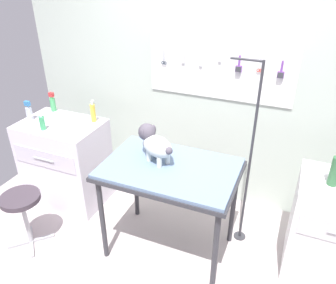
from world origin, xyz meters
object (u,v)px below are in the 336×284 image
at_px(stool, 22,205).
at_px(soda_bottle, 336,170).
at_px(detangler_spray, 29,112).
at_px(dog, 155,143).
at_px(grooming_table, 170,175).
at_px(grooming_arm, 248,166).
at_px(counter_left, 66,162).
at_px(cabinet_right, 336,230).

relative_size(stool, soda_bottle, 2.03).
bearing_deg(soda_bottle, detangler_spray, -179.62).
height_order(dog, detangler_spray, dog).
bearing_deg(detangler_spray, grooming_table, -8.05).
distance_m(grooming_table, detangler_spray, 1.63).
bearing_deg(stool, dog, 24.69).
bearing_deg(grooming_arm, grooming_table, -145.61).
distance_m(dog, stool, 1.31).
distance_m(grooming_arm, counter_left, 1.87).
distance_m(stool, detangler_spray, 0.94).
relative_size(cabinet_right, detangler_spray, 4.38).
relative_size(stool, detangler_spray, 2.70).
relative_size(grooming_arm, counter_left, 1.88).
bearing_deg(counter_left, grooming_arm, 3.39).
relative_size(dog, detangler_spray, 1.92).
xyz_separation_m(stool, detangler_spray, (-0.39, 0.66, 0.54)).
bearing_deg(dog, soda_bottle, 8.40).
distance_m(counter_left, cabinet_right, 2.59).
bearing_deg(grooming_arm, stool, -155.15).
xyz_separation_m(grooming_arm, stool, (-1.76, -0.82, -0.35)).
bearing_deg(cabinet_right, dog, -170.96).
xyz_separation_m(counter_left, detangler_spray, (-0.32, -0.04, 0.53)).
xyz_separation_m(grooming_arm, counter_left, (-1.84, -0.11, -0.34)).
relative_size(counter_left, stool, 1.67).
xyz_separation_m(cabinet_right, detangler_spray, (-2.90, -0.05, 0.55)).
height_order(grooming_arm, counter_left, grooming_arm).
distance_m(dog, detangler_spray, 1.46).
height_order(grooming_table, soda_bottle, soda_bottle).
bearing_deg(dog, grooming_table, -17.74).
height_order(grooming_table, grooming_arm, grooming_arm).
bearing_deg(grooming_arm, counter_left, -176.61).
bearing_deg(grooming_table, cabinet_right, 12.14).
bearing_deg(detangler_spray, soda_bottle, 0.38).
bearing_deg(grooming_table, soda_bottle, 11.75).
relative_size(grooming_table, stool, 2.02).
xyz_separation_m(grooming_table, detangler_spray, (-1.60, 0.23, 0.19)).
height_order(grooming_arm, cabinet_right, grooming_arm).
height_order(dog, soda_bottle, dog).
bearing_deg(counter_left, stool, -83.98).
height_order(dog, stool, dog).
xyz_separation_m(grooming_arm, soda_bottle, (0.62, -0.13, 0.20)).
xyz_separation_m(counter_left, stool, (0.07, -0.71, -0.01)).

